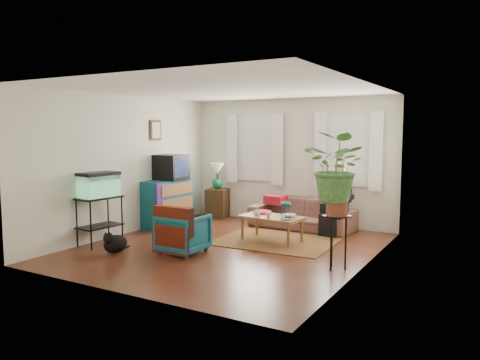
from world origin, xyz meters
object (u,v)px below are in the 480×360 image
Objects in this scene: armchair at (183,231)px; aquarium_stand at (100,221)px; dresser at (167,203)px; coffee_table at (272,229)px; plant_stand at (336,242)px; side_table at (217,203)px; sofa at (302,209)px.

aquarium_stand is at bearing 10.74° from armchair.
dresser is 2.15m from armchair.
coffee_table is 1.42× the size of plant_stand.
plant_stand is at bearing -35.00° from side_table.
side_table is (-2.11, 0.20, -0.08)m from sofa.
sofa is at bearing -5.41° from side_table.
sofa is 3.84m from aquarium_stand.
dresser is 1.79m from aquarium_stand.
dresser is 4.09m from plant_stand.
sofa is 2.12m from side_table.
armchair is 1.66m from coffee_table.
aquarium_stand is at bearing -96.33° from side_table.
dresser reaches higher than sofa.
side_table is at bearing 78.17° from dresser.
sofa is at bearing 95.12° from coffee_table.
sofa is 2.74m from plant_stand.
sofa is 1.28m from coffee_table.
armchair is (1.54, 0.29, -0.07)m from aquarium_stand.
side_table is 1.41m from dresser.
dresser is (-0.34, -1.36, 0.15)m from side_table.
sofa is 2.69× the size of plant_stand.
aquarium_stand reaches higher than sofa.
coffee_table is at bearing 40.08° from aquarium_stand.
aquarium_stand is at bearing -138.19° from coffee_table.
sofa is at bearing -108.87° from armchair.
plant_stand reaches higher than side_table.
dresser reaches higher than coffee_table.
aquarium_stand reaches higher than armchair.
plant_stand reaches higher than coffee_table.
sofa is at bearing 27.53° from dresser.
sofa reaches higher than plant_stand.
coffee_table is (0.88, 1.40, -0.12)m from armchair.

